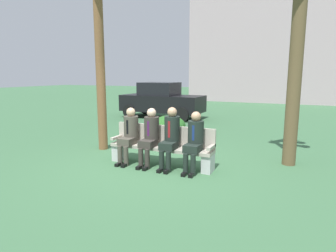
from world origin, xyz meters
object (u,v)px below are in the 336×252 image
park_bench (162,146)px  seated_man_centerright (171,135)px  building_backdrop (268,32)px  seated_man_leftmost (129,132)px  seated_man_centerleft (150,134)px  seated_man_rightmost (194,139)px  parked_car_near (162,100)px  shrub_near_bench (169,126)px

park_bench → seated_man_centerright: seated_man_centerright is taller
seated_man_centerright → building_backdrop: (-0.21, 19.59, 4.63)m
seated_man_leftmost → seated_man_centerleft: bearing=0.2°
seated_man_rightmost → parked_car_near: 7.96m
shrub_near_bench → building_backdrop: bearing=85.8°
park_bench → seated_man_leftmost: (-0.78, -0.13, 0.28)m
building_backdrop → shrub_near_bench: bearing=-94.2°
seated_man_centerright → shrub_near_bench: size_ratio=1.20×
seated_man_leftmost → building_backdrop: bearing=87.5°
park_bench → seated_man_leftmost: size_ratio=1.89×
park_bench → seated_man_centerright: bearing=-25.0°
seated_man_centerleft → seated_man_leftmost: bearing=-179.8°
park_bench → seated_man_rightmost: size_ratio=1.90×
seated_man_leftmost → seated_man_rightmost: (1.60, -0.00, -0.00)m
seated_man_centerright → shrub_near_bench: (-1.43, 3.12, -0.40)m
seated_man_leftmost → shrub_near_bench: bearing=96.8°
seated_man_leftmost → seated_man_centerright: seated_man_centerright is taller
seated_man_centerright → seated_man_centerleft: bearing=-179.5°
seated_man_rightmost → shrub_near_bench: (-1.98, 3.13, -0.37)m
shrub_near_bench → seated_man_rightmost: bearing=-57.7°
seated_man_centerleft → seated_man_rightmost: size_ratio=1.02×
seated_man_leftmost → building_backdrop: size_ratio=0.11×
park_bench → seated_man_centerleft: seated_man_centerleft is taller
seated_man_leftmost → seated_man_centerright: bearing=0.3°
seated_man_rightmost → seated_man_centerright: bearing=179.3°
parked_car_near → building_backdrop: (3.27, 12.74, 4.54)m
shrub_near_bench → building_backdrop: (1.22, 16.47, 5.03)m
park_bench → seated_man_leftmost: 0.84m
seated_man_centerright → seated_man_rightmost: (0.55, -0.01, -0.03)m
seated_man_centerleft → seated_man_rightmost: 1.06m
park_bench → seated_man_rightmost: bearing=-9.2°
seated_man_leftmost → building_backdrop: (0.85, 19.60, 4.66)m
park_bench → seated_man_rightmost: seated_man_rightmost is taller
seated_man_centerleft → parked_car_near: (-2.97, 6.86, 0.11)m
seated_man_leftmost → shrub_near_bench: 3.17m
seated_man_leftmost → seated_man_rightmost: bearing=-0.0°
park_bench → shrub_near_bench: size_ratio=2.17×
seated_man_leftmost → parked_car_near: size_ratio=0.33×
seated_man_centerright → parked_car_near: 7.69m
seated_man_centerleft → building_backdrop: (0.30, 19.60, 4.65)m
park_bench → parked_car_near: (-3.21, 6.73, 0.40)m
building_backdrop → parked_car_near: bearing=-104.4°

